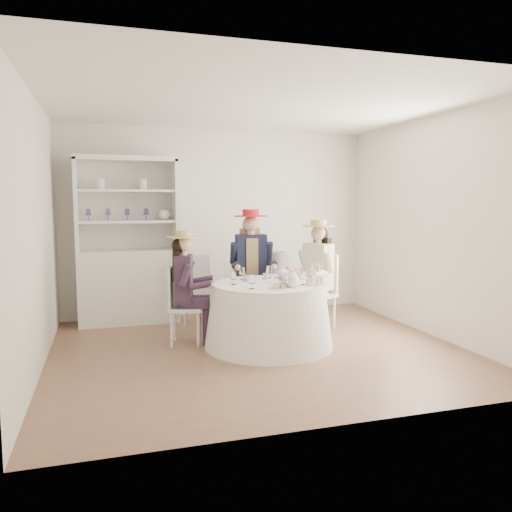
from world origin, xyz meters
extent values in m
plane|color=brown|center=(0.00, 0.00, 0.00)|extent=(4.50, 4.50, 0.00)
plane|color=white|center=(0.00, 0.00, 2.70)|extent=(4.50, 4.50, 0.00)
plane|color=silver|center=(0.00, 2.00, 1.35)|extent=(4.50, 0.00, 4.50)
plane|color=silver|center=(0.00, -2.00, 1.35)|extent=(4.50, 0.00, 4.50)
plane|color=silver|center=(-2.25, 0.00, 1.35)|extent=(0.00, 4.50, 4.50)
plane|color=silver|center=(2.25, 0.00, 1.35)|extent=(0.00, 4.50, 4.50)
cone|color=white|center=(0.15, 0.11, 0.36)|extent=(1.47, 1.47, 0.71)
cylinder|color=white|center=(0.15, 0.11, 0.72)|extent=(1.27, 1.27, 0.02)
cube|color=silver|center=(-1.32, 1.75, 0.50)|extent=(1.42, 0.85, 1.00)
cube|color=silver|center=(-1.32, 1.97, 1.61)|extent=(1.29, 0.41, 1.22)
cube|color=silver|center=(-1.32, 1.75, 2.22)|extent=(1.42, 0.85, 0.07)
cube|color=silver|center=(-1.97, 1.75, 1.61)|extent=(0.18, 0.49, 1.22)
cube|color=silver|center=(-0.68, 1.75, 1.61)|extent=(0.18, 0.49, 1.22)
cube|color=silver|center=(-1.32, 1.75, 1.39)|extent=(1.32, 0.77, 0.03)
cube|color=silver|center=(-1.32, 1.75, 1.80)|extent=(1.32, 0.77, 0.03)
sphere|color=white|center=(-0.82, 1.75, 1.48)|extent=(0.16, 0.16, 0.16)
cube|color=silver|center=(0.81, 1.65, 0.31)|extent=(0.46, 0.46, 0.62)
cylinder|color=black|center=(0.81, 1.65, 0.77)|extent=(0.34, 0.34, 0.31)
cube|color=silver|center=(-0.74, 0.47, 0.42)|extent=(0.46, 0.46, 0.04)
cylinder|color=silver|center=(-0.63, 0.29, 0.21)|extent=(0.03, 0.03, 0.41)
cylinder|color=silver|center=(-0.56, 0.58, 0.21)|extent=(0.03, 0.03, 0.41)
cylinder|color=silver|center=(-0.92, 0.36, 0.21)|extent=(0.03, 0.03, 0.41)
cylinder|color=silver|center=(-0.85, 0.65, 0.21)|extent=(0.03, 0.03, 0.41)
cube|color=silver|center=(-0.91, 0.51, 0.68)|extent=(0.11, 0.35, 0.47)
cube|color=black|center=(-0.76, 0.48, 0.77)|extent=(0.27, 0.37, 0.55)
cube|color=black|center=(-0.65, 0.36, 0.50)|extent=(0.34, 0.20, 0.11)
cylinder|color=black|center=(-0.53, 0.33, 0.22)|extent=(0.09, 0.09, 0.43)
cylinder|color=black|center=(-0.77, 0.28, 0.84)|extent=(0.18, 0.12, 0.26)
cube|color=black|center=(-0.61, 0.53, 0.50)|extent=(0.34, 0.20, 0.11)
cylinder|color=black|center=(-0.48, 0.49, 0.22)|extent=(0.09, 0.09, 0.43)
cylinder|color=black|center=(-0.68, 0.66, 0.84)|extent=(0.18, 0.12, 0.26)
cylinder|color=#D8A889|center=(-0.76, 0.48, 1.06)|extent=(0.08, 0.08, 0.08)
sphere|color=#D8A889|center=(-0.76, 0.48, 1.17)|extent=(0.18, 0.18, 0.18)
sphere|color=black|center=(-0.80, 0.49, 1.15)|extent=(0.18, 0.18, 0.18)
cube|color=black|center=(-0.83, 0.49, 0.93)|extent=(0.13, 0.24, 0.36)
cylinder|color=tan|center=(-0.76, 0.48, 1.25)|extent=(0.38, 0.38, 0.01)
cylinder|color=tan|center=(-0.76, 0.48, 1.29)|extent=(0.19, 0.19, 0.08)
cube|color=silver|center=(0.23, 1.07, 0.50)|extent=(0.49, 0.49, 0.04)
cylinder|color=silver|center=(0.03, 0.92, 0.24)|extent=(0.04, 0.04, 0.49)
cylinder|color=silver|center=(0.38, 0.88, 0.24)|extent=(0.04, 0.04, 0.49)
cylinder|color=silver|center=(0.07, 1.27, 0.24)|extent=(0.04, 0.04, 0.49)
cylinder|color=silver|center=(0.42, 1.23, 0.24)|extent=(0.04, 0.04, 0.49)
cube|color=silver|center=(0.25, 1.27, 0.79)|extent=(0.42, 0.08, 0.55)
cube|color=#181B30|center=(0.23, 1.10, 0.91)|extent=(0.42, 0.26, 0.64)
cube|color=tan|center=(0.23, 1.10, 0.91)|extent=(0.18, 0.26, 0.55)
cube|color=#181B30|center=(0.11, 0.95, 0.58)|extent=(0.18, 0.39, 0.13)
cylinder|color=#181B30|center=(0.10, 0.80, 0.25)|extent=(0.11, 0.11, 0.51)
cylinder|color=#181B30|center=(0.00, 1.08, 0.98)|extent=(0.12, 0.20, 0.30)
cube|color=#181B30|center=(0.31, 0.93, 0.58)|extent=(0.18, 0.39, 0.13)
cylinder|color=#181B30|center=(0.29, 0.78, 0.25)|extent=(0.11, 0.11, 0.51)
cylinder|color=#181B30|center=(0.45, 1.03, 0.98)|extent=(0.12, 0.20, 0.30)
cylinder|color=#D8A889|center=(0.23, 1.10, 1.25)|extent=(0.10, 0.10, 0.09)
sphere|color=#D8A889|center=(0.23, 1.10, 1.37)|extent=(0.21, 0.21, 0.21)
sphere|color=tan|center=(0.23, 1.15, 1.35)|extent=(0.21, 0.21, 0.21)
cube|color=tan|center=(0.24, 1.18, 1.09)|extent=(0.27, 0.12, 0.42)
cylinder|color=red|center=(0.23, 1.10, 1.47)|extent=(0.44, 0.44, 0.01)
cylinder|color=red|center=(0.23, 1.10, 1.51)|extent=(0.22, 0.22, 0.09)
cube|color=silver|center=(0.97, 0.62, 0.46)|extent=(0.54, 0.54, 0.04)
cylinder|color=silver|center=(0.76, 0.70, 0.22)|extent=(0.04, 0.04, 0.45)
cylinder|color=silver|center=(0.89, 0.41, 0.22)|extent=(0.04, 0.04, 0.45)
cylinder|color=silver|center=(1.05, 0.84, 0.22)|extent=(0.04, 0.04, 0.45)
cylinder|color=silver|center=(1.19, 0.54, 0.22)|extent=(0.04, 0.04, 0.45)
cube|color=silver|center=(1.14, 0.70, 0.73)|extent=(0.19, 0.36, 0.51)
cube|color=beige|center=(0.99, 0.63, 0.83)|extent=(0.34, 0.42, 0.59)
cube|color=beige|center=(0.82, 0.65, 0.54)|extent=(0.37, 0.26, 0.12)
cylinder|color=beige|center=(0.70, 0.59, 0.23)|extent=(0.10, 0.10, 0.47)
cylinder|color=beige|center=(0.87, 0.80, 0.90)|extent=(0.20, 0.16, 0.28)
cube|color=beige|center=(0.90, 0.49, 0.54)|extent=(0.37, 0.26, 0.12)
cylinder|color=beige|center=(0.77, 0.43, 0.23)|extent=(0.10, 0.10, 0.47)
cylinder|color=beige|center=(1.04, 0.42, 0.90)|extent=(0.20, 0.16, 0.28)
cylinder|color=#D8A889|center=(0.99, 0.63, 1.14)|extent=(0.09, 0.09, 0.08)
sphere|color=#D8A889|center=(0.99, 0.63, 1.26)|extent=(0.19, 0.19, 0.19)
sphere|color=black|center=(1.03, 0.65, 1.24)|extent=(0.19, 0.19, 0.19)
cube|color=black|center=(1.07, 0.67, 1.00)|extent=(0.18, 0.25, 0.38)
cylinder|color=tan|center=(0.99, 0.63, 1.35)|extent=(0.41, 0.41, 0.01)
cylinder|color=tan|center=(0.99, 0.63, 1.39)|extent=(0.20, 0.20, 0.08)
cube|color=silver|center=(-0.43, 1.46, 0.44)|extent=(0.48, 0.48, 0.04)
cylinder|color=silver|center=(-0.24, 1.58, 0.22)|extent=(0.04, 0.04, 0.43)
cylinder|color=silver|center=(-0.54, 1.66, 0.22)|extent=(0.04, 0.04, 0.43)
cylinder|color=silver|center=(-0.32, 1.27, 0.22)|extent=(0.04, 0.04, 0.43)
cylinder|color=silver|center=(-0.62, 1.35, 0.22)|extent=(0.04, 0.04, 0.43)
cube|color=silver|center=(-0.48, 1.29, 0.71)|extent=(0.37, 0.12, 0.49)
imported|color=white|center=(-0.05, 0.31, 0.76)|extent=(0.09, 0.09, 0.06)
imported|color=white|center=(0.20, 0.37, 0.76)|extent=(0.09, 0.09, 0.07)
imported|color=white|center=(0.40, 0.24, 0.76)|extent=(0.09, 0.09, 0.06)
imported|color=white|center=(0.35, 0.04, 0.75)|extent=(0.22, 0.22, 0.05)
sphere|color=pink|center=(0.43, 0.06, 0.83)|extent=(0.08, 0.08, 0.08)
sphere|color=white|center=(0.42, 0.10, 0.83)|extent=(0.08, 0.08, 0.08)
sphere|color=pink|center=(0.39, 0.12, 0.83)|extent=(0.08, 0.08, 0.08)
sphere|color=white|center=(0.35, 0.13, 0.83)|extent=(0.08, 0.08, 0.08)
sphere|color=pink|center=(0.32, 0.11, 0.83)|extent=(0.08, 0.08, 0.08)
sphere|color=white|center=(0.30, 0.08, 0.83)|extent=(0.08, 0.08, 0.08)
sphere|color=pink|center=(0.30, 0.04, 0.83)|extent=(0.08, 0.08, 0.08)
sphere|color=white|center=(0.32, 0.01, 0.83)|extent=(0.08, 0.08, 0.08)
sphere|color=pink|center=(0.35, 0.00, 0.83)|extent=(0.08, 0.08, 0.08)
sphere|color=white|center=(0.39, 0.00, 0.83)|extent=(0.08, 0.08, 0.08)
sphere|color=pink|center=(0.42, 0.03, 0.83)|extent=(0.08, 0.08, 0.08)
sphere|color=white|center=(0.30, -0.23, 0.80)|extent=(0.16, 0.16, 0.16)
cylinder|color=white|center=(0.41, -0.23, 0.81)|extent=(0.10, 0.03, 0.08)
cylinder|color=white|center=(0.30, -0.23, 0.89)|extent=(0.04, 0.04, 0.02)
cylinder|color=white|center=(0.16, -0.25, 0.74)|extent=(0.25, 0.25, 0.01)
cube|color=beige|center=(0.11, -0.27, 0.76)|extent=(0.06, 0.04, 0.03)
cube|color=beige|center=(0.16, -0.25, 0.77)|extent=(0.07, 0.05, 0.03)
cube|color=beige|center=(0.21, -0.23, 0.76)|extent=(0.07, 0.06, 0.03)
cube|color=beige|center=(0.14, -0.21, 0.77)|extent=(0.07, 0.07, 0.03)
cube|color=beige|center=(0.19, -0.29, 0.76)|extent=(0.06, 0.07, 0.03)
cylinder|color=white|center=(0.62, -0.13, 0.74)|extent=(0.24, 0.24, 0.01)
cylinder|color=white|center=(0.62, -0.13, 0.81)|extent=(0.02, 0.02, 0.16)
cylinder|color=white|center=(0.62, -0.13, 0.89)|extent=(0.18, 0.18, 0.01)
camera|label=1|loc=(-1.60, -5.22, 1.66)|focal=35.00mm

